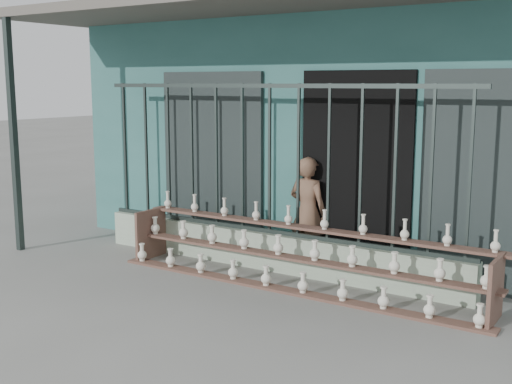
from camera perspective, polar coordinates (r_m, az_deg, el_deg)
The scene contains 6 objects.
ground at distance 6.91m, azimuth -4.54°, elevation -9.40°, with size 60.00×60.00×0.00m, color slate.
workshop_building at distance 10.23m, azimuth 9.87°, elevation 6.00°, with size 7.40×6.60×3.21m.
parapet_wall at distance 7.87m, azimuth 1.18°, elevation -5.26°, with size 5.00×0.20×0.45m, color #A8BDA2.
security_fence at distance 7.66m, azimuth 1.21°, elevation 2.89°, with size 5.00×0.04×1.80m.
shelf_rack at distance 7.20m, azimuth 3.50°, elevation -5.61°, with size 4.50×0.68×0.85m.
elderly_woman at distance 7.94m, azimuth 4.62°, elevation -1.75°, with size 0.50×0.33×1.37m, color brown.
Camera 1 is at (3.96, -5.19, 2.25)m, focal length 45.00 mm.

